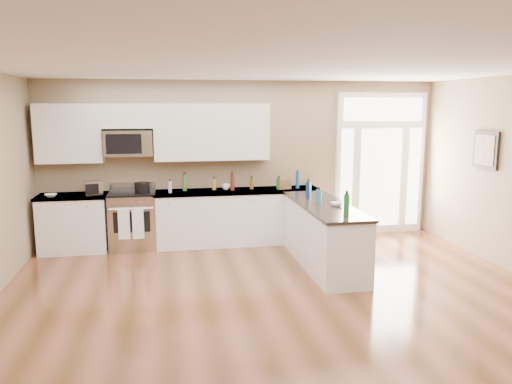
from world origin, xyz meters
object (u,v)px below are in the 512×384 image
peninsula_cabinet (323,237)px  toaster_oven (93,188)px  stockpot (142,187)px  kitchen_range (133,220)px

peninsula_cabinet → toaster_oven: toaster_oven is taller
peninsula_cabinet → stockpot: bearing=152.7°
kitchen_range → toaster_oven: 0.83m
kitchen_range → stockpot: bearing=-21.3°
stockpot → toaster_oven: 0.78m
stockpot → toaster_oven: bearing=179.2°
toaster_oven → kitchen_range: bearing=-13.4°
peninsula_cabinet → toaster_oven: size_ratio=8.75×
toaster_oven → stockpot: bearing=-19.6°
peninsula_cabinet → kitchen_range: size_ratio=2.15×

